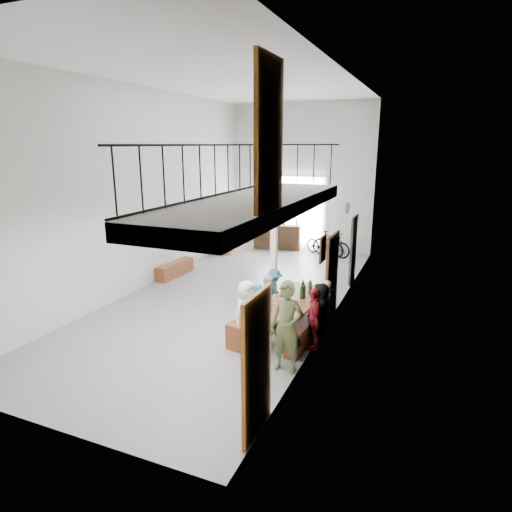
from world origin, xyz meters
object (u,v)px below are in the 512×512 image
at_px(tasting_table, 294,304).
at_px(bicycle_near, 325,244).
at_px(side_bench, 175,269).
at_px(host_standing, 287,327).
at_px(bench_inner, 265,320).
at_px(serving_counter, 277,237).
at_px(oak_barrel, 226,243).

height_order(tasting_table, bicycle_near, bicycle_near).
bearing_deg(side_bench, host_standing, -39.39).
bearing_deg(bench_inner, tasting_table, 21.00).
bearing_deg(bicycle_near, bench_inner, -157.16).
xyz_separation_m(side_bench, bicycle_near, (3.70, 4.30, 0.20)).
height_order(tasting_table, bench_inner, tasting_table).
bearing_deg(serving_counter, tasting_table, -76.38).
bearing_deg(serving_counter, host_standing, -77.94).
distance_m(bench_inner, side_bench, 4.90).
bearing_deg(serving_counter, side_bench, -119.00).
relative_size(oak_barrel, bicycle_near, 0.53).
distance_m(tasting_table, bicycle_near, 7.02).
xyz_separation_m(bench_inner, oak_barrel, (-3.83, 5.78, 0.17)).
distance_m(bench_inner, host_standing, 1.80).
height_order(oak_barrel, host_standing, host_standing).
relative_size(tasting_table, side_bench, 1.57).
bearing_deg(serving_counter, bicycle_near, -18.15).
height_order(tasting_table, host_standing, host_standing).
height_order(host_standing, bicycle_near, host_standing).
height_order(bench_inner, serving_counter, serving_counter).
distance_m(tasting_table, oak_barrel, 7.23).
relative_size(side_bench, bicycle_near, 0.96).
bearing_deg(tasting_table, host_standing, -69.59).
distance_m(bench_inner, serving_counter, 7.74).
height_order(oak_barrel, serving_counter, serving_counter).
bearing_deg(bench_inner, oak_barrel, 136.07).
xyz_separation_m(bench_inner, serving_counter, (-2.35, 7.37, 0.21)).
height_order(side_bench, bicycle_near, bicycle_near).
height_order(tasting_table, serving_counter, serving_counter).
relative_size(serving_counter, host_standing, 1.06).
xyz_separation_m(serving_counter, host_standing, (3.32, -8.77, 0.37)).
bearing_deg(serving_counter, bench_inner, -80.97).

